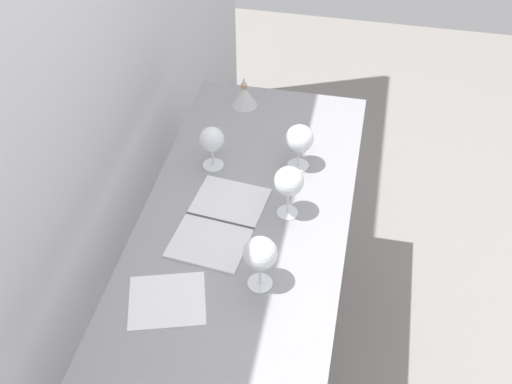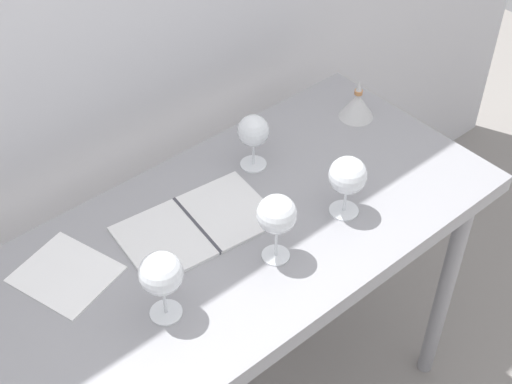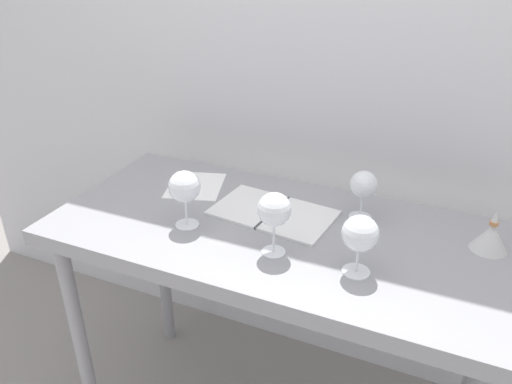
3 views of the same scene
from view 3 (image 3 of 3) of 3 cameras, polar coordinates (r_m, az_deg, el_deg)
back_wall at (r=1.80m, az=8.97°, el=14.67°), size 3.80×0.04×2.60m
steel_counter at (r=1.56m, az=2.64°, el=-7.42°), size 1.40×0.65×0.90m
wine_glass_near_center at (r=1.33m, az=2.10°, el=-2.18°), size 0.09×0.09×0.18m
wine_glass_near_left at (r=1.47m, az=-8.18°, el=0.44°), size 0.10×0.10×0.18m
wine_glass_far_right at (r=1.54m, az=12.20°, el=0.68°), size 0.08×0.08×0.16m
wine_glass_near_right at (r=1.28m, az=11.81°, el=-4.82°), size 0.09×0.09×0.17m
open_notebook at (r=1.58m, az=1.96°, el=-2.37°), size 0.40×0.27×0.01m
tasting_sheet_upper at (r=1.76m, az=-6.93°, el=0.73°), size 0.24×0.26×0.00m
decanter_funnel at (r=1.53m, az=25.25°, el=-4.66°), size 0.10×0.10×0.12m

